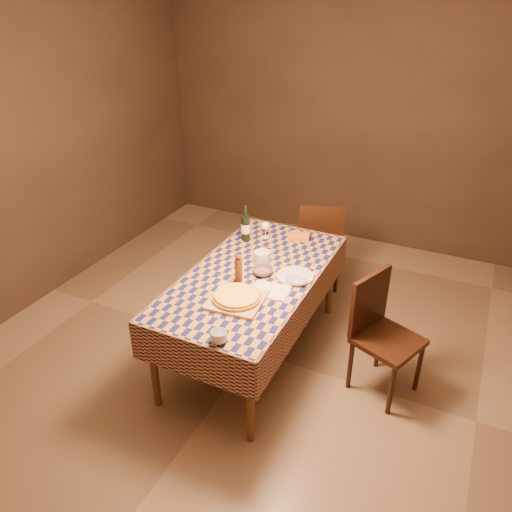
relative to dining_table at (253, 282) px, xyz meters
name	(u,v)px	position (x,y,z in m)	size (l,w,h in m)	color
room	(253,204)	(0.00, 0.00, 0.66)	(5.00, 5.10, 2.70)	brown
dining_table	(253,282)	(0.00, 0.00, 0.00)	(0.94, 1.84, 0.77)	brown
cutting_board	(237,300)	(0.06, -0.39, 0.09)	(0.37, 0.37, 0.02)	tan
pizza	(237,297)	(0.06, -0.39, 0.12)	(0.44, 0.44, 0.03)	#946418
pepper_mill	(238,269)	(-0.05, -0.15, 0.18)	(0.07, 0.07, 0.23)	#472010
bowl	(263,272)	(0.07, 0.02, 0.10)	(0.16, 0.16, 0.05)	#624652
wine_glass	(266,226)	(-0.17, 0.61, 0.18)	(0.08, 0.08, 0.15)	silver
wine_bottle	(246,227)	(-0.31, 0.49, 0.19)	(0.10, 0.10, 0.32)	black
deli_tub	(262,258)	(0.00, 0.17, 0.13)	(0.13, 0.13, 0.11)	silver
takeout_container	(299,237)	(0.10, 0.71, 0.10)	(0.18, 0.12, 0.04)	orange
white_plate	(295,276)	(0.31, 0.09, 0.08)	(0.28, 0.28, 0.02)	silver
tumbler	(218,337)	(0.17, -0.85, 0.12)	(0.11, 0.11, 0.08)	white
flour_patch	(270,290)	(0.21, -0.16, 0.08)	(0.27, 0.21, 0.00)	silver
flour_bag	(296,280)	(0.35, 0.01, 0.10)	(0.17, 0.13, 0.05)	#9098B8
chair_far	(320,240)	(0.13, 1.23, -0.17)	(0.54, 0.54, 0.93)	black
chair_right	(380,328)	(0.99, 0.08, -0.17)	(0.55, 0.55, 0.93)	black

